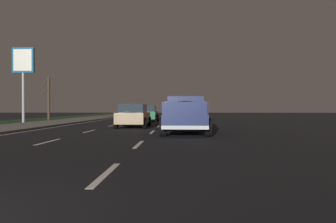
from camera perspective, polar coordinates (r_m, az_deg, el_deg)
The scene contains 11 objects.
ground at distance 30.14m, azimuth -4.21°, elevation -1.87°, with size 144.00×144.00×0.00m, color black.
sidewalk_shoulder at distance 31.78m, azimuth -17.69°, elevation -1.66°, with size 108.00×4.00×0.12m, color slate.
grass_verge at distance 33.78m, azimuth -25.72°, elevation -1.66°, with size 108.00×6.00×0.01m, color #1E3819.
lane_markings at distance 33.60m, azimuth -8.80°, elevation -1.62°, with size 108.35×7.04×0.01m.
pickup_truck at distance 16.82m, azimuth 3.02°, elevation -0.41°, with size 5.48×2.39×1.87m.
sedan_green at distance 31.98m, azimuth -3.57°, elevation -0.33°, with size 4.41×2.04×1.54m.
sedan_red at distance 40.40m, azimuth 2.62°, elevation -0.15°, with size 4.40×2.02×1.54m.
sedan_silver at distance 26.34m, azimuth 3.04°, elevation -0.50°, with size 4.41×2.03×1.54m.
sedan_tan at distance 22.49m, azimuth -5.88°, elevation -0.68°, with size 4.42×2.05×1.54m.
gas_price_sign at distance 31.99m, azimuth -23.39°, elevation 7.03°, with size 0.27×1.90×6.56m.
bare_tree_far at distance 40.09m, azimuth -19.65°, elevation 2.30°, with size 1.01×1.03×4.88m.
Camera 1 is at (-2.95, -3.13, 1.25)m, focal length 35.87 mm.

